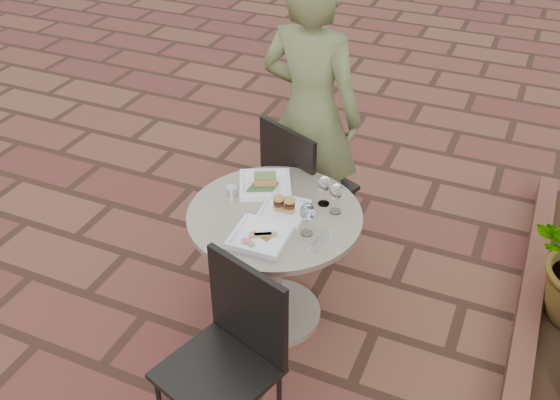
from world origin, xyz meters
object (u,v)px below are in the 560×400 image
at_px(chair_far, 300,179).
at_px(chair_near, 232,345).
at_px(plate_sliders, 284,208).
at_px(plate_tuna, 260,236).
at_px(cafe_table, 275,250).
at_px(diner, 311,114).
at_px(plate_salmon, 265,184).

relative_size(chair_far, chair_near, 1.00).
xyz_separation_m(plate_sliders, plate_tuna, (-0.02, -0.25, -0.01)).
xyz_separation_m(cafe_table, diner, (-0.12, 0.80, 0.40)).
xyz_separation_m(cafe_table, chair_far, (-0.10, 0.60, 0.07)).
bearing_deg(diner, plate_sliders, 107.18).
bearing_deg(cafe_table, diner, 98.55).
distance_m(chair_near, plate_sliders, 0.79).
relative_size(chair_far, diner, 0.52).
bearing_deg(chair_far, cafe_table, 123.54).
height_order(plate_salmon, plate_sliders, plate_sliders).
height_order(chair_far, diner, diner).
height_order(cafe_table, chair_far, chair_far).
xyz_separation_m(cafe_table, plate_tuna, (0.02, -0.22, 0.26)).
height_order(cafe_table, plate_sliders, plate_sliders).
bearing_deg(plate_sliders, cafe_table, -145.70).
relative_size(cafe_table, plate_sliders, 3.71).
xyz_separation_m(cafe_table, plate_sliders, (0.04, 0.03, 0.27)).
bearing_deg(plate_salmon, plate_sliders, -42.02).
xyz_separation_m(chair_far, diner, (-0.02, 0.20, 0.34)).
relative_size(cafe_table, diner, 0.51).
height_order(cafe_table, diner, diner).
height_order(chair_near, plate_tuna, chair_near).
height_order(cafe_table, plate_salmon, plate_salmon).
bearing_deg(plate_salmon, diner, 87.79).
relative_size(cafe_table, chair_near, 0.97).
height_order(chair_near, plate_sliders, chair_near).
distance_m(plate_sliders, plate_tuna, 0.25).
bearing_deg(cafe_table, chair_far, 99.76).
xyz_separation_m(diner, plate_tuna, (0.14, -1.02, -0.14)).
distance_m(cafe_table, plate_salmon, 0.36).
bearing_deg(chair_near, plate_tuna, 119.16).
bearing_deg(plate_tuna, plate_salmon, 111.69).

